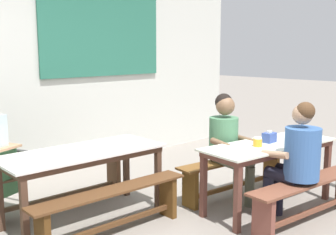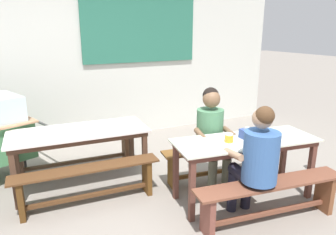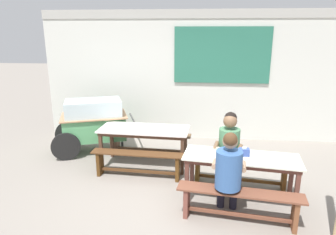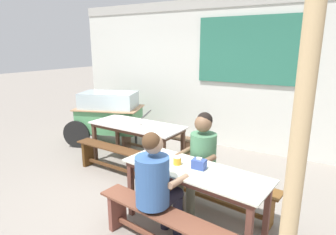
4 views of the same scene
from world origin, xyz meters
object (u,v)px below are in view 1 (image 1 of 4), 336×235
person_near_front (297,155)px  person_right_near_table (227,140)px  dining_table_near (270,150)px  bench_far_front (113,206)px  tissue_box (269,137)px  bench_far_back (60,180)px  soup_bowl (85,148)px  dining_table_far (83,157)px  bench_near_front (309,194)px  condiment_jar (258,142)px  bench_near_back (234,171)px

person_near_front → person_right_near_table: size_ratio=1.01×
dining_table_near → bench_far_front: (-1.69, 0.67, -0.37)m
tissue_box → bench_far_back: bearing=134.8°
soup_bowl → person_right_near_table: bearing=-24.8°
dining_table_far → bench_near_front: (1.59, -1.72, -0.36)m
dining_table_near → condiment_jar: size_ratio=17.79×
bench_far_back → bench_far_front: same height
soup_bowl → bench_near_front: bearing=-47.2°
dining_table_far → soup_bowl: size_ratio=10.13×
dining_table_near → bench_near_back: 0.64m
bench_far_back → soup_bowl: size_ratio=10.08×
bench_near_back → dining_table_near: bearing=-97.7°
bench_far_back → dining_table_far: bearing=-93.1°
bench_far_back → bench_near_back: (1.71, -1.20, 0.00)m
dining_table_near → person_near_front: (-0.22, -0.44, 0.07)m
person_near_front → bench_far_back: bearing=123.1°
bench_far_back → person_near_front: person_near_front is taller
person_right_near_table → tissue_box: 0.49m
bench_near_front → person_near_front: size_ratio=1.33×
bench_near_back → person_right_near_table: size_ratio=1.32×
dining_table_near → bench_far_back: bearing=133.5°
bench_far_front → soup_bowl: 0.70m
dining_table_far → dining_table_near: 2.05m
tissue_box → condiment_jar: tissue_box is taller
bench_near_back → tissue_box: tissue_box is taller
bench_near_back → condiment_jar: bearing=-120.2°
bench_near_back → tissue_box: bearing=-93.6°
bench_far_back → bench_far_front: (-0.06, -1.06, -0.00)m
bench_near_back → condiment_jar: (-0.30, -0.51, 0.49)m
bench_near_back → condiment_jar: condiment_jar is taller
dining_table_far → bench_near_front: dining_table_far is taller
tissue_box → condiment_jar: 0.27m
bench_near_front → person_right_near_table: person_right_near_table is taller
bench_far_front → soup_bowl: (0.04, 0.51, 0.47)m
person_near_front → tissue_box: 0.55m
dining_table_far → soup_bowl: bearing=-46.4°
bench_far_back → person_right_near_table: size_ratio=1.35×
person_near_front → person_right_near_table: (0.08, 0.93, 0.00)m
person_right_near_table → soup_bowl: (-1.51, 0.70, 0.03)m
bench_near_front → soup_bowl: soup_bowl is taller
bench_far_back → person_right_near_table: 1.99m
bench_far_front → tissue_box: 1.91m
condiment_jar → bench_near_front: bearing=-74.2°
person_near_front → bench_near_back: bearing=73.0°
bench_far_back → bench_near_back: 2.08m
dining_table_near → condiment_jar: bearing=175.6°
bench_far_back → soup_bowl: 0.72m
bench_near_back → soup_bowl: (-1.72, 0.65, 0.47)m
dining_table_far → bench_far_back: 0.65m
bench_far_front → bench_near_back: same height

